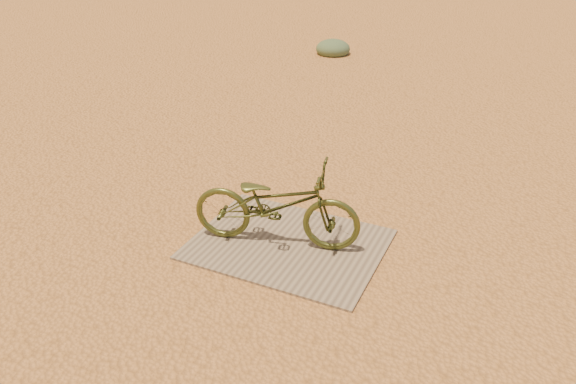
% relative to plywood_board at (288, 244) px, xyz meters
% --- Properties ---
extents(ground, '(120.00, 120.00, 0.00)m').
position_rel_plywood_board_xyz_m(ground, '(-0.46, 0.07, -0.01)').
color(ground, '#C48041').
rests_on(ground, ground).
extents(plywood_board, '(1.64, 1.26, 0.02)m').
position_rel_plywood_board_xyz_m(plywood_board, '(0.00, 0.00, 0.00)').
color(plywood_board, '#847359').
rests_on(plywood_board, ground).
extents(bicycle, '(1.54, 0.83, 0.77)m').
position_rel_plywood_board_xyz_m(bicycle, '(-0.10, -0.03, 0.40)').
color(bicycle, '#42491C').
rests_on(bicycle, plywood_board).
extents(kale_a, '(0.66, 0.66, 0.36)m').
position_rel_plywood_board_xyz_m(kale_a, '(-2.06, 6.43, -0.01)').
color(kale_a, '#566A48').
rests_on(kale_a, ground).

